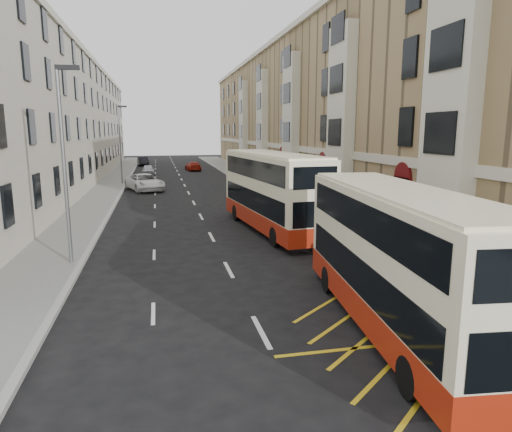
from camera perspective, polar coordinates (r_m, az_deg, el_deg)
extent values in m
plane|color=black|center=(9.96, 6.21, -23.71)|extent=(200.00, 200.00, 0.00)
cube|color=slate|center=(39.65, 3.59, 2.58)|extent=(4.00, 120.00, 0.15)
cube|color=slate|center=(38.49, -19.23, 1.76)|extent=(3.00, 120.00, 0.15)
cube|color=#989893|center=(39.16, 0.77, 2.50)|extent=(0.25, 120.00, 0.15)
cube|color=#989893|center=(38.33, -17.01, 1.85)|extent=(0.25, 120.00, 0.15)
cube|color=#9E855C|center=(56.17, 6.34, 12.49)|extent=(10.00, 79.00, 15.00)
cube|color=beige|center=(54.79, 1.20, 8.94)|extent=(0.18, 79.00, 0.50)
cube|color=beige|center=(55.55, 1.18, 20.35)|extent=(0.40, 79.00, 0.50)
cube|color=beige|center=(21.73, 23.30, 14.78)|extent=(0.80, 3.20, 10.00)
cube|color=beige|center=(32.29, 10.62, 13.80)|extent=(0.80, 3.20, 10.00)
cube|color=beige|center=(43.61, 4.39, 13.08)|extent=(0.80, 3.20, 10.00)
cube|color=beige|center=(55.21, 0.76, 12.58)|extent=(0.80, 3.20, 10.00)
cube|color=beige|center=(66.96, -1.59, 12.24)|extent=(0.80, 3.20, 10.00)
cube|color=#52090B|center=(25.49, 17.73, 1.29)|extent=(0.20, 1.60, 3.00)
cube|color=#52090B|center=(36.28, 8.31, 4.33)|extent=(0.20, 1.60, 3.00)
cube|color=#52090B|center=(47.66, 3.26, 5.90)|extent=(0.20, 1.60, 3.00)
cube|color=#52090B|center=(59.28, 0.16, 6.84)|extent=(0.20, 1.60, 3.00)
cube|color=#52090B|center=(71.03, -1.92, 7.46)|extent=(0.20, 1.60, 3.00)
cube|color=beige|center=(54.38, -24.08, 10.66)|extent=(9.00, 79.00, 13.00)
cube|color=beige|center=(54.16, -19.70, 17.87)|extent=(0.30, 79.00, 0.50)
cylinder|color=red|center=(14.50, 27.45, -10.62)|extent=(0.06, 0.06, 1.00)
cylinder|color=red|center=(16.96, 20.46, -7.07)|extent=(0.06, 0.06, 1.00)
cylinder|color=red|center=(19.65, 15.39, -4.38)|extent=(0.06, 0.06, 1.00)
cube|color=red|center=(16.83, 20.57, -5.51)|extent=(0.05, 6.50, 0.06)
cube|color=red|center=(16.95, 20.47, -6.91)|extent=(0.05, 6.50, 0.06)
cylinder|color=slate|center=(20.18, -22.85, 5.65)|extent=(0.16, 0.16, 8.00)
cube|color=black|center=(20.21, -22.52, 16.79)|extent=(0.90, 0.18, 0.18)
cylinder|color=slate|center=(49.94, -16.62, 8.51)|extent=(0.16, 0.16, 8.00)
cube|color=black|center=(49.95, -16.39, 13.00)|extent=(0.90, 0.18, 0.18)
cube|color=#F3EABE|center=(13.29, 17.33, -4.97)|extent=(3.32, 10.34, 3.65)
cube|color=#9F1F0C|center=(13.72, 17.00, -10.65)|extent=(3.35, 10.37, 0.83)
cube|color=black|center=(13.41, 17.23, -6.78)|extent=(3.28, 9.54, 1.02)
cube|color=black|center=(13.04, 17.60, -0.17)|extent=(3.28, 9.54, 0.92)
cube|color=#F3EABE|center=(12.93, 17.78, 3.01)|extent=(3.19, 9.93, 0.11)
cube|color=black|center=(17.99, 10.84, -1.94)|extent=(1.96, 0.27, 1.20)
cube|color=black|center=(17.68, 11.05, 4.06)|extent=(1.62, 0.24, 0.42)
cylinder|color=black|center=(16.36, 9.03, -7.85)|extent=(0.35, 0.95, 0.92)
cylinder|color=black|center=(17.02, 15.88, -7.39)|extent=(0.35, 0.95, 0.92)
cylinder|color=black|center=(10.76, 18.70, -18.57)|extent=(0.35, 0.95, 0.92)
cylinder|color=black|center=(11.74, 28.39, -16.75)|extent=(0.35, 0.95, 0.92)
cube|color=#F3EABE|center=(25.61, 2.07, 3.25)|extent=(3.63, 11.20, 3.95)
cube|color=#9F1F0C|center=(25.85, 2.04, -0.11)|extent=(3.66, 11.23, 0.90)
cube|color=black|center=(25.67, 2.06, 2.20)|extent=(3.58, 10.33, 1.10)
cube|color=black|center=(25.48, 2.08, 5.98)|extent=(3.58, 10.33, 1.00)
cube|color=#F3EABE|center=(25.43, 2.10, 7.76)|extent=(3.48, 10.75, 0.12)
cube|color=black|center=(30.82, -1.46, 3.71)|extent=(2.12, 0.30, 1.30)
cube|color=black|center=(30.64, -1.48, 7.52)|extent=(1.75, 0.26, 0.45)
cube|color=black|center=(20.68, 7.30, 0.20)|extent=(2.12, 0.30, 1.20)
cylinder|color=black|center=(28.86, -2.48, 0.41)|extent=(0.38, 1.02, 1.00)
cylinder|color=black|center=(29.54, 1.75, 0.66)|extent=(0.38, 1.02, 1.00)
cylinder|color=black|center=(22.30, 2.42, -2.63)|extent=(0.38, 1.02, 1.00)
cylinder|color=black|center=(23.17, 7.67, -2.21)|extent=(0.38, 1.02, 1.00)
imported|color=black|center=(18.04, 18.44, -4.72)|extent=(1.08, 0.70, 1.71)
imported|color=white|center=(44.67, -13.75, 4.12)|extent=(4.26, 6.20, 1.58)
imported|color=#AEB1B7|center=(60.29, -13.32, 5.62)|extent=(1.56, 3.83, 1.30)
imported|color=black|center=(76.77, -13.95, 6.67)|extent=(2.07, 4.60, 1.46)
imported|color=#A51A0C|center=(65.86, -7.87, 6.19)|extent=(2.21, 4.52, 1.27)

